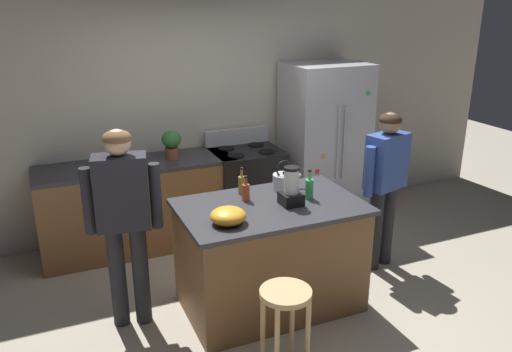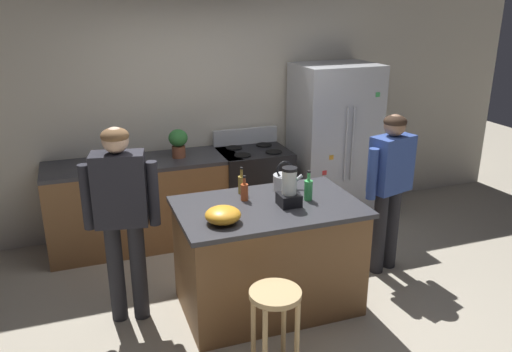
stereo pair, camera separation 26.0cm
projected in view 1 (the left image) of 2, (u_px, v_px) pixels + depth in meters
ground_plane at (270, 304)px, 4.52m from camera, size 14.00×14.00×0.00m
back_wall at (198, 110)px, 5.76m from camera, size 8.00×0.10×2.70m
kitchen_island at (270, 256)px, 4.36m from camera, size 1.50×0.94×0.94m
back_counter_run at (139, 206)px, 5.41m from camera, size 2.00×0.64×0.94m
refrigerator at (324, 143)px, 6.03m from camera, size 0.90×0.73×1.84m
stove_range at (246, 189)px, 5.83m from camera, size 0.76×0.65×1.12m
person_by_island_left at (123, 211)px, 3.94m from camera, size 0.60×0.29×1.64m
person_by_sink_right at (386, 176)px, 4.87m from camera, size 0.59×0.32×1.55m
bar_stool at (285, 309)px, 3.53m from camera, size 0.36×0.36×0.67m
potted_plant at (171, 143)px, 5.34m from camera, size 0.20×0.20×0.30m
blender_appliance at (291, 189)px, 4.16m from camera, size 0.17×0.17×0.32m
bottle_soda at (309, 188)px, 4.30m from camera, size 0.07×0.07×0.26m
bottle_cooking_sauce at (246, 192)px, 4.26m from camera, size 0.06×0.06×0.22m
bottle_vinegar at (242, 184)px, 4.41m from camera, size 0.06×0.06×0.24m
mixing_bowl at (228, 216)px, 3.84m from camera, size 0.27×0.27×0.12m
tea_kettle at (284, 181)px, 4.51m from camera, size 0.28×0.20×0.27m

